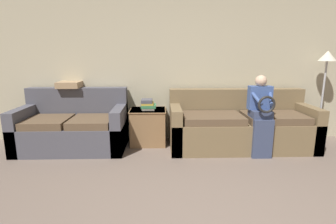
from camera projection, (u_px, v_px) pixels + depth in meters
wall_back at (187, 67)px, 4.54m from camera, size 7.17×0.06×2.55m
couch_main at (240, 127)px, 4.27m from camera, size 2.28×0.89×0.92m
couch_side at (74, 128)px, 4.23m from camera, size 1.66×0.92×0.95m
child_left_seated at (261, 113)px, 3.85m from camera, size 0.34×0.37×1.20m
side_shelf at (148, 126)px, 4.43m from camera, size 0.59×0.52×0.59m
book_stack at (148, 105)px, 4.35m from camera, size 0.24×0.24×0.17m
floor_lamp at (326, 69)px, 4.33m from camera, size 0.28×0.28×1.55m
throw_pillow at (70, 85)px, 4.38m from camera, size 0.37×0.37×0.10m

